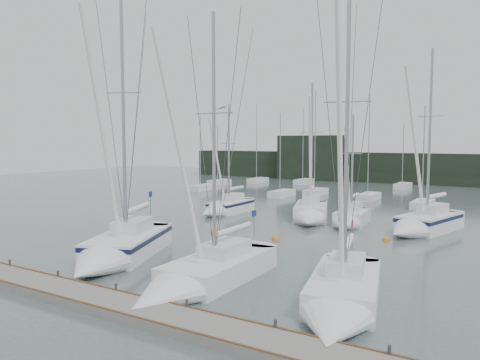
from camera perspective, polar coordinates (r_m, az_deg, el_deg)
name	(u,v)px	position (r m, az deg, el deg)	size (l,w,h in m)	color
ground	(206,283)	(23.91, -4.22, -12.37)	(160.00, 160.00, 0.00)	#4D5D5C
dock	(134,309)	(20.23, -12.85, -15.13)	(24.00, 2.00, 0.40)	slate
far_treeline	(430,169)	(81.73, 22.15, 1.26)	(90.00, 4.00, 5.00)	black
far_building_left	(311,158)	(85.36, 8.59, 2.71)	(12.00, 3.00, 8.00)	black
mast_forest	(452,194)	(63.18, 24.47, -1.59)	(58.87, 25.66, 14.80)	white
sailboat_near_left	(116,251)	(28.38, -14.91, -8.37)	(7.03, 11.00, 16.74)	white
sailboat_near_center	(195,279)	(22.64, -5.55, -11.97)	(3.36, 10.51, 14.34)	white
sailboat_near_right	(340,302)	(19.95, 12.10, -14.37)	(4.94, 9.88, 14.72)	white
sailboat_mid_a	(224,208)	(45.23, -1.99, -3.43)	(2.54, 7.64, 11.35)	white
sailboat_mid_b	(310,215)	(41.22, 8.54, -4.20)	(5.41, 8.55, 12.99)	white
sailboat_mid_c	(349,220)	(39.82, 13.15, -4.73)	(3.03, 6.83, 9.94)	white
sailboat_mid_d	(420,225)	(38.28, 21.11, -5.11)	(4.97, 9.13, 14.92)	white
buoy_a	(276,239)	(33.83, 4.40, -7.24)	(0.61, 0.61, 0.61)	orange
buoy_b	(386,240)	(34.98, 17.39, -7.05)	(0.55, 0.55, 0.55)	orange
buoy_c	(215,233)	(35.96, -3.03, -6.51)	(0.69, 0.69, 0.69)	orange
seagull	(220,108)	(24.86, -2.48, 8.79)	(0.87, 0.43, 0.18)	silver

